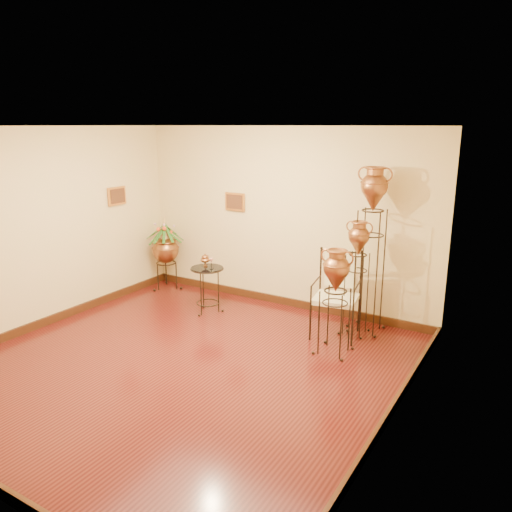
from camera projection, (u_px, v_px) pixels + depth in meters
The scene contains 8 objects.
ground at pixel (183, 364), 6.04m from camera, with size 5.00×5.00×0.00m, color #551914.
room_shell at pixel (177, 224), 5.61m from camera, with size 5.02×5.02×2.81m.
amphora_tall at pixel (371, 249), 6.75m from camera, with size 0.50×0.50×2.31m.
amphora_mid at pixel (357, 277), 6.76m from camera, with size 0.44×0.44×1.60m.
amphora_short at pixel (335, 301), 6.20m from camera, with size 0.43×0.43×1.38m.
planter_urn at pixel (165, 247), 8.68m from camera, with size 0.72×0.72×1.34m.
armchair at pixel (336, 296), 6.73m from camera, with size 0.75×0.71×1.16m.
side_table at pixel (207, 289), 7.65m from camera, with size 0.52×0.52×0.90m.
Camera 1 is at (3.60, -4.26, 2.81)m, focal length 35.00 mm.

